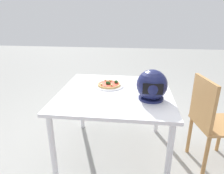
{
  "coord_description": "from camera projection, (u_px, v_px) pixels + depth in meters",
  "views": [
    {
      "loc": [
        -0.18,
        1.8,
        1.44
      ],
      "look_at": [
        0.04,
        -0.07,
        0.74
      ],
      "focal_mm": 31.95,
      "sensor_mm": 36.0,
      "label": 1
    }
  ],
  "objects": [
    {
      "name": "ground_plane",
      "position": [
        115.0,
        152.0,
        2.2
      ],
      "size": [
        14.0,
        14.0,
        0.0
      ],
      "primitive_type": "plane",
      "color": "#9E9E99"
    },
    {
      "name": "dining_table",
      "position": [
        115.0,
        99.0,
        1.97
      ],
      "size": [
        1.08,
        1.06,
        0.72
      ],
      "color": "white",
      "rests_on": "ground"
    },
    {
      "name": "chair_side",
      "position": [
        210.0,
        119.0,
        1.87
      ],
      "size": [
        0.47,
        0.47,
        0.9
      ],
      "color": "#B7844C",
      "rests_on": "ground"
    },
    {
      "name": "pizza",
      "position": [
        109.0,
        84.0,
        2.08
      ],
      "size": [
        0.24,
        0.24,
        0.05
      ],
      "color": "tan",
      "rests_on": "pizza_plate"
    },
    {
      "name": "pizza_plate",
      "position": [
        109.0,
        86.0,
        2.09
      ],
      "size": [
        0.3,
        0.3,
        0.01
      ],
      "primitive_type": "cylinder",
      "color": "white",
      "rests_on": "dining_table"
    },
    {
      "name": "motorcycle_helmet",
      "position": [
        152.0,
        86.0,
        1.74
      ],
      "size": [
        0.27,
        0.27,
        0.27
      ],
      "color": "#191E4C",
      "rests_on": "dining_table"
    }
  ]
}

